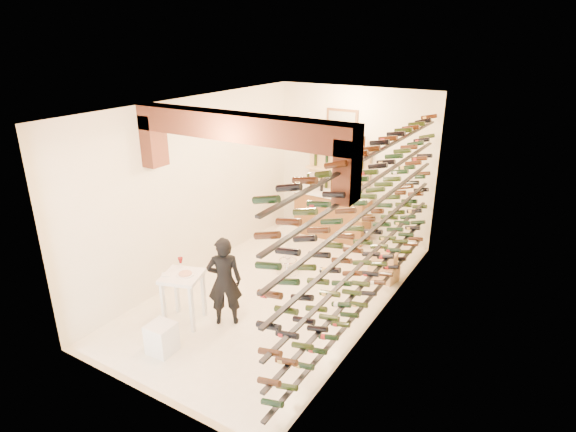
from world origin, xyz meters
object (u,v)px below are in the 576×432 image
object	(u,v)px
wine_rack	(366,226)
crate_lower	(384,272)
white_stool	(162,338)
person	(224,281)
back_counter	(332,213)
tasting_table	(183,283)
chrome_barstool	(288,248)

from	to	relation	value
wine_rack	crate_lower	xyz separation A→B (m)	(-0.13, 1.33, -1.40)
white_stool	crate_lower	bearing A→B (deg)	62.14
person	back_counter	bearing A→B (deg)	-124.22
back_counter	crate_lower	world-z (taller)	back_counter
white_stool	crate_lower	size ratio (longest dim) A/B	0.91
tasting_table	white_stool	bearing A→B (deg)	-90.01
crate_lower	wine_rack	bearing A→B (deg)	-84.38
wine_rack	crate_lower	bearing A→B (deg)	95.62
tasting_table	person	distance (m)	0.64
back_counter	chrome_barstool	bearing A→B (deg)	-88.09
person	chrome_barstool	xyz separation A→B (m)	(-0.04, 1.90, -0.21)
wine_rack	crate_lower	size ratio (longest dim) A/B	11.92
back_counter	white_stool	distance (m)	4.93
wine_rack	person	distance (m)	2.27
white_stool	person	world-z (taller)	person
white_stool	person	size ratio (longest dim) A/B	0.31
chrome_barstool	crate_lower	bearing A→B (deg)	21.86
tasting_table	white_stool	distance (m)	0.89
wine_rack	back_counter	world-z (taller)	wine_rack
tasting_table	person	xyz separation A→B (m)	(0.55, 0.31, 0.05)
crate_lower	tasting_table	bearing A→B (deg)	-126.80
back_counter	person	distance (m)	3.88
wine_rack	white_stool	size ratio (longest dim) A/B	13.05
white_stool	chrome_barstool	distance (m)	2.97
back_counter	chrome_barstool	distance (m)	1.97
wine_rack	white_stool	distance (m)	3.33
tasting_table	crate_lower	size ratio (longest dim) A/B	2.07
chrome_barstool	wine_rack	bearing A→B (deg)	-20.97
wine_rack	tasting_table	distance (m)	2.89
wine_rack	back_counter	xyz separation A→B (m)	(-1.83, 2.65, -1.02)
wine_rack	person	bearing A→B (deg)	-144.63
wine_rack	person	xyz separation A→B (m)	(-1.72, -1.22, -0.83)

